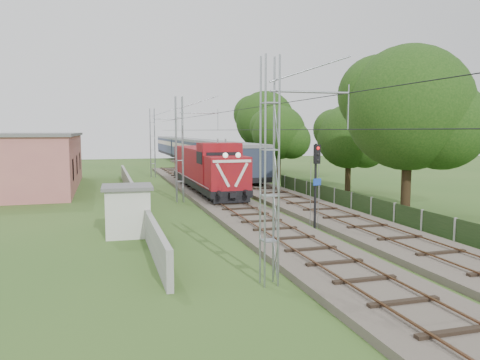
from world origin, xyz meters
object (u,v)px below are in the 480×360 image
object	(u,v)px
locomotive	(206,167)
signal_post	(316,171)
coach_rake	(191,149)
relay_hut	(128,210)

from	to	relation	value
locomotive	signal_post	world-z (taller)	locomotive
coach_rake	relay_hut	xyz separation A→B (m)	(-12.40, -49.76, -1.20)
locomotive	signal_post	distance (m)	16.66
locomotive	coach_rake	distance (m)	35.16
signal_post	relay_hut	bearing A→B (deg)	171.65
coach_rake	signal_post	bearing A→B (deg)	-92.67
locomotive	relay_hut	world-z (taller)	locomotive
coach_rake	signal_post	size ratio (longest dim) A/B	14.29
locomotive	signal_post	size ratio (longest dim) A/B	3.67
locomotive	coach_rake	bearing A→B (deg)	81.83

